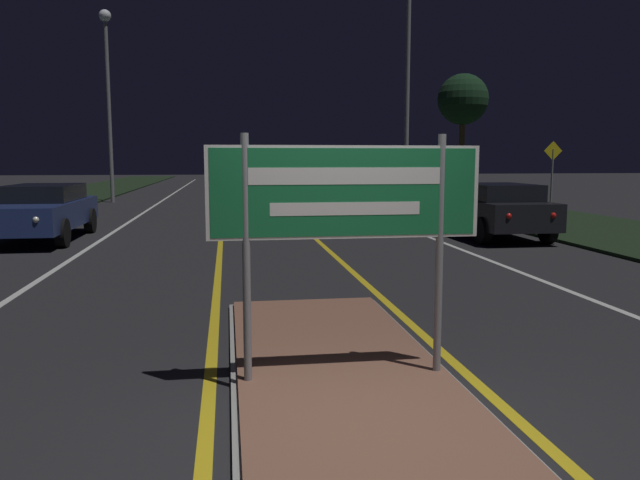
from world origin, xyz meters
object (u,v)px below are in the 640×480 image
(highway_sign, at_px, (345,203))
(car_receding_0, at_px, (495,209))
(streetlight_right_near, at_px, (408,61))
(car_receding_2, at_px, (284,180))
(warning_sign, at_px, (552,173))
(car_receding_1, at_px, (305,188))
(car_approaching_0, at_px, (42,210))
(streetlight_left_far, at_px, (108,77))

(highway_sign, distance_m, car_receding_0, 11.56)
(streetlight_right_near, height_order, car_receding_0, streetlight_right_near)
(highway_sign, relative_size, car_receding_2, 0.50)
(highway_sign, height_order, warning_sign, warning_sign)
(car_receding_1, relative_size, car_approaching_0, 0.97)
(car_receding_2, xyz_separation_m, warning_sign, (6.60, -20.90, 0.83))
(warning_sign, bearing_deg, car_receding_0, -135.73)
(highway_sign, height_order, car_approaching_0, highway_sign)
(streetlight_right_near, xyz_separation_m, car_approaching_0, (-11.83, -8.11, -5.14))
(highway_sign, distance_m, streetlight_right_near, 20.72)
(car_receding_0, bearing_deg, car_receding_2, 97.81)
(car_receding_2, bearing_deg, car_approaching_0, -109.74)
(car_receding_0, relative_size, car_receding_2, 0.84)
(streetlight_left_far, relative_size, car_receding_1, 1.88)
(car_receding_0, bearing_deg, car_approaching_0, 173.67)
(car_receding_2, distance_m, warning_sign, 21.93)
(highway_sign, bearing_deg, streetlight_left_far, 104.17)
(car_approaching_0, height_order, warning_sign, warning_sign)
(highway_sign, distance_m, streetlight_left_far, 26.48)
(car_approaching_0, bearing_deg, streetlight_left_far, 93.01)
(streetlight_right_near, height_order, warning_sign, streetlight_right_near)
(car_receding_2, relative_size, warning_sign, 1.93)
(streetlight_left_far, xyz_separation_m, car_receding_0, (12.25, -15.42, -5.06))
(car_receding_1, bearing_deg, streetlight_right_near, -34.35)
(car_receding_1, distance_m, car_approaching_0, 13.39)
(car_receding_1, bearing_deg, car_receding_2, 89.14)
(streetlight_right_near, relative_size, car_receding_0, 2.24)
(streetlight_left_far, height_order, streetlight_right_near, streetlight_right_near)
(car_receding_0, xyz_separation_m, car_receding_2, (-3.31, 24.11, -0.00))
(streetlight_left_far, relative_size, car_receding_0, 2.18)
(streetlight_right_near, relative_size, warning_sign, 3.61)
(highway_sign, relative_size, warning_sign, 0.96)
(streetlight_left_far, bearing_deg, streetlight_right_near, -25.62)
(car_receding_2, bearing_deg, streetlight_left_far, -135.82)
(streetlight_right_near, distance_m, car_receding_1, 6.90)
(car_receding_2, distance_m, car_approaching_0, 24.26)
(car_approaching_0, distance_m, warning_sign, 14.94)
(streetlight_left_far, height_order, car_approaching_0, streetlight_left_far)
(car_receding_0, height_order, car_approaching_0, car_receding_0)
(car_receding_1, bearing_deg, warning_sign, -52.36)
(car_receding_1, distance_m, car_receding_2, 12.11)
(streetlight_left_far, distance_m, streetlight_right_near, 13.95)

